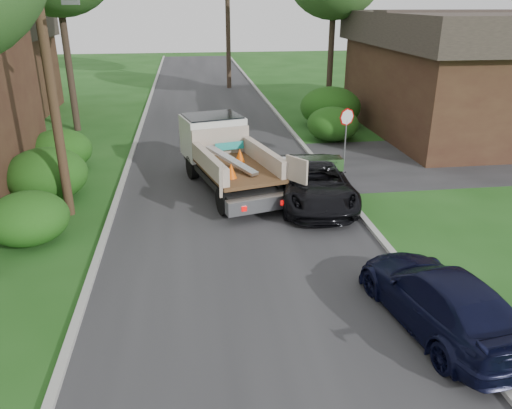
{
  "coord_description": "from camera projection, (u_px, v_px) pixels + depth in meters",
  "views": [
    {
      "loc": [
        -1.4,
        -11.07,
        6.67
      ],
      "look_at": [
        0.4,
        2.1,
        1.2
      ],
      "focal_mm": 35.0,
      "sensor_mm": 36.0,
      "label": 1
    }
  ],
  "objects": [
    {
      "name": "side_street",
      "position": [
        489.0,
        158.0,
        22.6
      ],
      "size": [
        16.0,
        7.0,
        0.02
      ],
      "primitive_type": "cube",
      "color": "#28282B",
      "rests_on": "ground"
    },
    {
      "name": "black_pickup",
      "position": [
        314.0,
        182.0,
        17.46
      ],
      "size": [
        2.94,
        5.54,
        1.48
      ],
      "primitive_type": "imported",
      "rotation": [
        0.0,
        0.0,
        -0.09
      ],
      "color": "black",
      "rests_on": "ground"
    },
    {
      "name": "stop_sign",
      "position": [
        346.0,
        125.0,
        21.07
      ],
      "size": [
        0.71,
        0.32,
        2.48
      ],
      "color": "slate",
      "rests_on": "ground"
    },
    {
      "name": "road",
      "position": [
        223.0,
        163.0,
        22.02
      ],
      "size": [
        8.0,
        90.0,
        0.02
      ],
      "primitive_type": "cube",
      "color": "#28282B",
      "rests_on": "ground"
    },
    {
      "name": "house_right",
      "position": [
        463.0,
        72.0,
        26.1
      ],
      "size": [
        9.72,
        12.96,
        6.2
      ],
      "rotation": [
        0.0,
        0.0,
        1.57
      ],
      "color": "#3A2118",
      "rests_on": "ground"
    },
    {
      "name": "hedge_right_a",
      "position": [
        333.0,
        124.0,
        25.17
      ],
      "size": [
        2.6,
        2.6,
        1.7
      ],
      "primitive_type": "ellipsoid",
      "color": "#1C430F",
      "rests_on": "ground"
    },
    {
      "name": "curb_right",
      "position": [
        314.0,
        158.0,
        22.51
      ],
      "size": [
        0.2,
        90.0,
        0.12
      ],
      "primitive_type": "cube",
      "color": "#9E9E99",
      "rests_on": "ground"
    },
    {
      "name": "hedge_left_c",
      "position": [
        60.0,
        150.0,
        20.84
      ],
      "size": [
        2.6,
        2.6,
        1.7
      ],
      "primitive_type": "ellipsoid",
      "color": "#1C430F",
      "rests_on": "ground"
    },
    {
      "name": "flatbed_truck",
      "position": [
        222.0,
        150.0,
        19.2
      ],
      "size": [
        4.13,
        6.82,
        2.42
      ],
      "rotation": [
        0.0,
        0.0,
        0.25
      ],
      "color": "black",
      "rests_on": "ground"
    },
    {
      "name": "hedge_left_a",
      "position": [
        28.0,
        218.0,
        14.54
      ],
      "size": [
        2.34,
        2.34,
        1.53
      ],
      "primitive_type": "ellipsoid",
      "color": "#1C430F",
      "rests_on": "ground"
    },
    {
      "name": "curb_left",
      "position": [
        128.0,
        165.0,
        21.48
      ],
      "size": [
        0.2,
        90.0,
        0.12
      ],
      "primitive_type": "cube",
      "color": "#9E9E99",
      "rests_on": "ground"
    },
    {
      "name": "hedge_right_b",
      "position": [
        330.0,
        107.0,
        27.91
      ],
      "size": [
        3.38,
        3.38,
        2.21
      ],
      "primitive_type": "ellipsoid",
      "color": "#1C430F",
      "rests_on": "ground"
    },
    {
      "name": "utility_pole",
      "position": [
        46.0,
        54.0,
        14.76
      ],
      "size": [
        2.42,
        1.25,
        10.0
      ],
      "color": "#382619",
      "rests_on": "ground"
    },
    {
      "name": "hedge_left_b",
      "position": [
        46.0,
        175.0,
        17.64
      ],
      "size": [
        2.86,
        2.86,
        1.87
      ],
      "primitive_type": "ellipsoid",
      "color": "#1C430F",
      "rests_on": "ground"
    },
    {
      "name": "ground",
      "position": [
        252.0,
        279.0,
        12.86
      ],
      "size": [
        120.0,
        120.0,
        0.0
      ],
      "primitive_type": "plane",
      "color": "#1B4814",
      "rests_on": "ground"
    },
    {
      "name": "navy_suv",
      "position": [
        440.0,
        299.0,
        10.78
      ],
      "size": [
        2.57,
        4.93,
        1.37
      ],
      "primitive_type": "imported",
      "rotation": [
        0.0,
        0.0,
        3.29
      ],
      "color": "black",
      "rests_on": "ground"
    }
  ]
}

